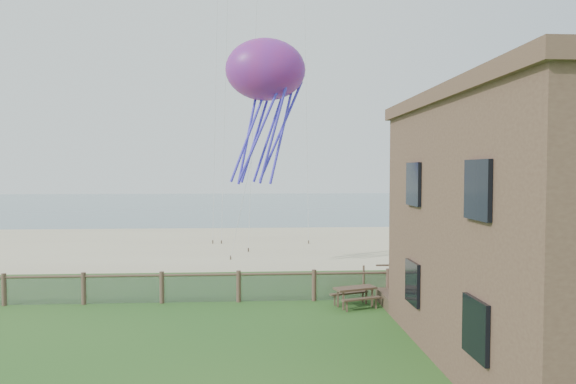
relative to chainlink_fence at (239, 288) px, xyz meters
name	(u,v)px	position (x,y,z in m)	size (l,w,h in m)	color
ground	(231,357)	(0.00, -6.00, -0.55)	(160.00, 160.00, 0.00)	#22531C
sand_beach	(247,244)	(0.00, 16.00, -0.55)	(72.00, 20.00, 0.02)	#BEAD89
ocean	(252,204)	(0.00, 60.00, -0.55)	(160.00, 68.00, 0.02)	slate
chainlink_fence	(239,288)	(0.00, 0.00, 0.00)	(36.20, 0.20, 1.25)	brown
motel_deck	(571,297)	(13.00, -1.00, -0.30)	(15.00, 2.00, 0.50)	#4F3F2D
picnic_table	(355,298)	(4.46, -1.00, -0.21)	(1.60, 1.21, 0.67)	#4F3F2D
octopus_kite	(266,109)	(1.19, 6.61, 7.84)	(3.85, 2.72, 7.92)	red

